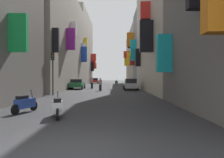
# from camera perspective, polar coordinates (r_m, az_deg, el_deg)

# --- Properties ---
(ground_plane) EXTENTS (140.00, 140.00, 0.00)m
(ground_plane) POSITION_cam_1_polar(r_m,az_deg,el_deg) (35.11, -1.55, -2.28)
(ground_plane) COLOR #2D2D30
(building_left_mid_b) EXTENTS (7.15, 23.29, 14.91)m
(building_left_mid_b) POSITION_cam_1_polar(r_m,az_deg,el_deg) (34.64, -15.21, 10.03)
(building_left_mid_b) COLOR gray
(building_left_mid_b) RESTS_ON ground
(building_left_mid_c) EXTENTS (7.38, 20.48, 17.05)m
(building_left_mid_c) POSITION_cam_1_polar(r_m,az_deg,el_deg) (55.99, -9.13, 7.53)
(building_left_mid_c) COLOR gray
(building_left_mid_c) RESTS_ON ground
(building_right_mid_a) EXTENTS (7.29, 18.93, 19.94)m
(building_right_mid_a) POSITION_cam_1_polar(r_m,az_deg,el_deg) (28.45, 14.92, 17.32)
(building_right_mid_a) COLOR #BCB29E
(building_right_mid_a) RESTS_ON ground
(building_right_mid_b) EXTENTS (7.34, 6.47, 13.23)m
(building_right_mid_b) POSITION_cam_1_polar(r_m,az_deg,el_deg) (39.97, 10.23, 7.58)
(building_right_mid_b) COLOR gray
(building_right_mid_b) RESTS_ON ground
(building_right_mid_c) EXTENTS (7.39, 22.73, 12.60)m
(building_right_mid_c) POSITION_cam_1_polar(r_m,az_deg,el_deg) (54.30, 7.62, 5.39)
(building_right_mid_c) COLOR #B2A899
(building_right_mid_c) RESTS_ON ground
(parked_car_red) EXTENTS (1.97, 4.31, 1.42)m
(parked_car_red) POSITION_cam_1_polar(r_m,az_deg,el_deg) (57.11, -4.49, -0.42)
(parked_car_red) COLOR #B21E1E
(parked_car_red) RESTS_ON ground
(parked_car_silver) EXTENTS (1.84, 4.14, 1.50)m
(parked_car_silver) POSITION_cam_1_polar(r_m,az_deg,el_deg) (29.49, 4.82, -1.32)
(parked_car_silver) COLOR #B7B7BC
(parked_car_silver) RESTS_ON ground
(parked_car_green) EXTENTS (1.98, 3.98, 1.41)m
(parked_car_green) POSITION_cam_1_polar(r_m,az_deg,el_deg) (31.74, -9.08, -1.24)
(parked_car_green) COLOR #236638
(parked_car_green) RESTS_ON ground
(scooter_green) EXTENTS (0.71, 1.95, 1.13)m
(scooter_green) POSITION_cam_1_polar(r_m,az_deg,el_deg) (51.78, 1.14, -0.84)
(scooter_green) COLOR #287F3D
(scooter_green) RESTS_ON ground
(scooter_white) EXTENTS (0.70, 1.85, 1.13)m
(scooter_white) POSITION_cam_1_polar(r_m,az_deg,el_deg) (9.88, -14.03, -7.03)
(scooter_white) COLOR silver
(scooter_white) RESTS_ON ground
(scooter_blue) EXTENTS (0.73, 1.78, 1.13)m
(scooter_blue) POSITION_cam_1_polar(r_m,az_deg,el_deg) (11.64, -21.80, -5.90)
(scooter_blue) COLOR #2D4CAD
(scooter_blue) RESTS_ON ground
(pedestrian_crossing) EXTENTS (0.53, 0.53, 1.62)m
(pedestrian_crossing) POSITION_cam_1_polar(r_m,az_deg,el_deg) (27.23, -3.07, -1.42)
(pedestrian_crossing) COLOR black
(pedestrian_crossing) RESTS_ON ground
(pedestrian_near_left) EXTENTS (0.43, 0.43, 1.77)m
(pedestrian_near_left) POSITION_cam_1_polar(r_m,az_deg,el_deg) (32.68, -5.26, -0.94)
(pedestrian_near_left) COLOR black
(pedestrian_near_left) RESTS_ON ground
(traffic_light_near_corner) EXTENTS (0.26, 0.34, 4.09)m
(traffic_light_near_corner) POSITION_cam_1_polar(r_m,az_deg,el_deg) (21.45, -15.20, 3.33)
(traffic_light_near_corner) COLOR #2D2D2D
(traffic_light_near_corner) RESTS_ON ground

